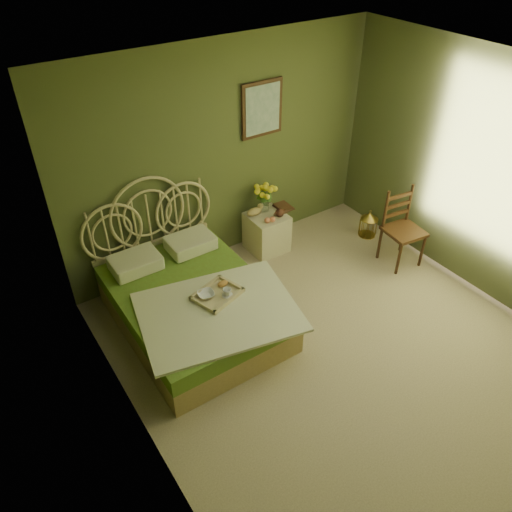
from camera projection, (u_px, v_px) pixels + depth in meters
floor at (345, 356)px, 5.00m from camera, size 4.50×4.50×0.00m
ceiling at (385, 100)px, 3.45m from camera, size 4.50×4.50×0.00m
wall_back at (225, 155)px, 5.72m from camera, size 4.00×0.00×4.00m
wall_left at (142, 350)px, 3.33m from camera, size 0.00×4.50×4.50m
wall_right at (504, 187)px, 5.12m from camera, size 0.00×4.50×4.50m
wall_art at (262, 109)px, 5.66m from camera, size 0.54×0.04×0.64m
bed at (192, 301)px, 5.23m from camera, size 1.69×2.14×1.32m
nightstand at (267, 225)px, 6.29m from camera, size 0.46×0.47×0.93m
chair at (400, 223)px, 5.99m from camera, size 0.47×0.47×0.95m
birdcage at (368, 224)px, 6.63m from camera, size 0.23×0.23×0.35m
book_lower at (278, 210)px, 6.27m from camera, size 0.19×0.25×0.02m
book_upper at (278, 208)px, 6.26m from camera, size 0.18×0.24×0.02m
cereal_bowl at (206, 294)px, 4.95m from camera, size 0.19×0.19×0.04m
coffee_cup at (227, 292)px, 4.94m from camera, size 0.09×0.09×0.08m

